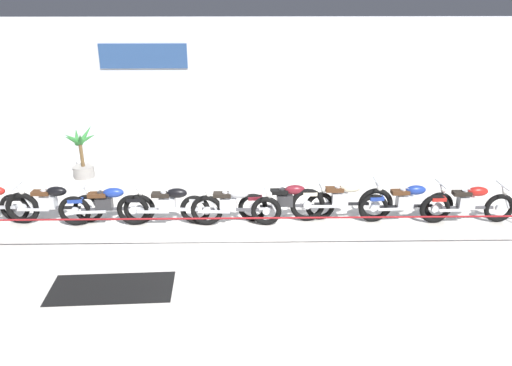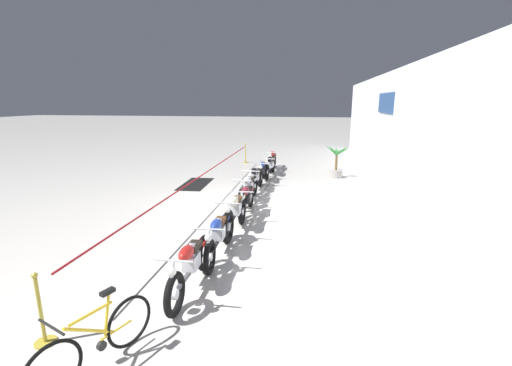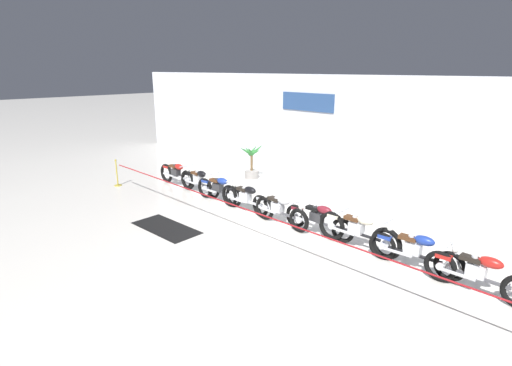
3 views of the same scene
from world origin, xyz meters
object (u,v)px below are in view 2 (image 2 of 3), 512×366
object	(u,v)px
motorcycle_blue_7	(218,236)
stanchion_far_left	(217,168)
motorcycle_red_0	(272,160)
motorcycle_red_8	(190,265)
motorcycle_black_1	(270,165)
bicycle	(95,342)
motorcycle_cream_6	(235,212)
floor_banner	(196,184)
motorcycle_black_3	(255,179)
motorcycle_maroon_5	(246,200)
motorcycle_silver_4	(248,189)
stanchion_mid_left	(42,320)
motorcycle_blue_2	(262,171)
potted_palm_left_of_row	(336,163)

from	to	relation	value
motorcycle_blue_7	stanchion_far_left	bearing A→B (deg)	-163.99
motorcycle_red_0	stanchion_far_left	size ratio (longest dim) A/B	0.16
motorcycle_red_0	motorcycle_red_8	size ratio (longest dim) A/B	1.02
motorcycle_black_1	bicycle	xyz separation A→B (m)	(11.39, -0.71, -0.09)
motorcycle_black_1	motorcycle_cream_6	size ratio (longest dim) A/B	1.01
floor_banner	motorcycle_black_3	bearing A→B (deg)	71.49
motorcycle_black_3	stanchion_far_left	xyz separation A→B (m)	(-0.21, -1.48, 0.30)
floor_banner	motorcycle_red_0	bearing A→B (deg)	139.07
motorcycle_black_3	bicycle	xyz separation A→B (m)	(8.66, -0.50, -0.09)
bicycle	floor_banner	size ratio (longest dim) A/B	0.73
motorcycle_maroon_5	floor_banner	bearing A→B (deg)	-141.16
bicycle	motorcycle_silver_4	bearing A→B (deg)	176.02
motorcycle_silver_4	stanchion_mid_left	size ratio (longest dim) A/B	2.18
motorcycle_red_0	stanchion_mid_left	bearing A→B (deg)	-7.44
stanchion_mid_left	motorcycle_cream_6	bearing A→B (deg)	159.90
stanchion_far_left	motorcycle_black_3	bearing A→B (deg)	81.86
bicycle	floor_banner	bearing A→B (deg)	-167.86
motorcycle_black_3	motorcycle_cream_6	world-z (taller)	motorcycle_cream_6
motorcycle_blue_2	stanchion_far_left	bearing A→B (deg)	-51.81
motorcycle_maroon_5	bicycle	size ratio (longest dim) A/B	1.39
bicycle	motorcycle_cream_6	bearing A→B (deg)	172.17
motorcycle_blue_7	motorcycle_red_8	bearing A→B (deg)	-4.66
potted_palm_left_of_row	motorcycle_cream_6	bearing A→B (deg)	-23.04
motorcycle_silver_4	potted_palm_left_of_row	world-z (taller)	potted_palm_left_of_row
motorcycle_red_0	motorcycle_cream_6	distance (m)	7.97
motorcycle_cream_6	floor_banner	distance (m)	5.36
motorcycle_maroon_5	motorcycle_blue_7	distance (m)	2.74
motorcycle_cream_6	motorcycle_blue_7	bearing A→B (deg)	-1.25
motorcycle_red_0	bicycle	bearing A→B (deg)	-2.89
motorcycle_blue_2	potted_palm_left_of_row	size ratio (longest dim) A/B	1.46
motorcycle_black_1	motorcycle_blue_7	world-z (taller)	motorcycle_blue_7
motorcycle_black_3	motorcycle_cream_6	bearing A→B (deg)	2.32
motorcycle_black_3	floor_banner	world-z (taller)	motorcycle_black_3
motorcycle_black_1	motorcycle_silver_4	xyz separation A→B (m)	(4.09, -0.20, -0.01)
motorcycle_red_0	motorcycle_black_1	size ratio (longest dim) A/B	0.93
motorcycle_black_1	motorcycle_silver_4	world-z (taller)	motorcycle_silver_4
stanchion_mid_left	potted_palm_left_of_row	bearing A→B (deg)	158.11
motorcycle_blue_2	motorcycle_black_3	xyz separation A→B (m)	(1.42, -0.05, 0.00)
motorcycle_maroon_5	stanchion_far_left	xyz separation A→B (m)	(-2.86, -1.68, 0.31)
motorcycle_blue_2	potted_palm_left_of_row	bearing A→B (deg)	116.03
motorcycle_red_0	motorcycle_blue_7	size ratio (longest dim) A/B	1.00
motorcycle_black_3	motorcycle_maroon_5	size ratio (longest dim) A/B	1.07
motorcycle_red_0	motorcycle_blue_7	xyz separation A→B (m)	(9.46, -0.02, -0.01)
motorcycle_blue_2	bicycle	xyz separation A→B (m)	(10.08, -0.55, -0.09)
motorcycle_red_0	motorcycle_blue_7	bearing A→B (deg)	-0.12
motorcycle_blue_7	potted_palm_left_of_row	world-z (taller)	potted_palm_left_of_row
motorcycle_blue_7	bicycle	world-z (taller)	bicycle
potted_palm_left_of_row	motorcycle_blue_7	bearing A→B (deg)	-19.43
motorcycle_red_0	motorcycle_cream_6	size ratio (longest dim) A/B	0.94
motorcycle_black_3	motorcycle_maroon_5	world-z (taller)	motorcycle_black_3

